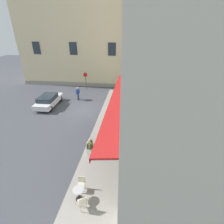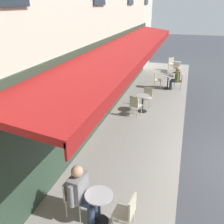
% 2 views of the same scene
% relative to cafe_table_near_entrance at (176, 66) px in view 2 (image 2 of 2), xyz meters
% --- Properties ---
extents(sidewalk_cafe_terrace, '(20.50, 3.20, 0.01)m').
position_rel_cafe_table_near_entrance_xyz_m(sidewalk_cafe_terrace, '(7.44, -0.76, -0.49)').
color(sidewalk_cafe_terrace, gray).
rests_on(sidewalk_cafe_terrace, ground_plane).
extents(cafe_table_near_entrance, '(0.60, 0.60, 0.75)m').
position_rel_cafe_table_near_entrance_xyz_m(cafe_table_near_entrance, '(0.00, 0.00, 0.00)').
color(cafe_table_near_entrance, black).
rests_on(cafe_table_near_entrance, ground_plane).
extents(cafe_chair_cream_facing_street, '(0.42, 0.42, 0.91)m').
position_rel_cafe_table_near_entrance_xyz_m(cafe_chair_cream_facing_street, '(0.63, 0.03, 0.06)').
color(cafe_chair_cream_facing_street, beige).
rests_on(cafe_chair_cream_facing_street, ground_plane).
extents(cafe_chair_cream_by_window, '(0.56, 0.56, 0.91)m').
position_rel_cafe_table_near_entrance_xyz_m(cafe_chair_cream_by_window, '(-0.52, -0.36, 0.06)').
color(cafe_chair_cream_by_window, beige).
rests_on(cafe_chair_cream_by_window, ground_plane).
extents(cafe_table_mid_terrace, '(0.60, 0.60, 0.75)m').
position_rel_cafe_table_near_entrance_xyz_m(cafe_table_mid_terrace, '(3.79, -0.22, 0.00)').
color(cafe_table_mid_terrace, black).
rests_on(cafe_table_mid_terrace, ground_plane).
extents(cafe_chair_cream_near_door, '(0.42, 0.42, 0.91)m').
position_rel_cafe_table_near_entrance_xyz_m(cafe_chair_cream_near_door, '(3.75, 0.41, 0.06)').
color(cafe_chair_cream_near_door, beige).
rests_on(cafe_chair_cream_near_door, ground_plane).
extents(cafe_chair_cream_back_row, '(0.43, 0.43, 0.91)m').
position_rel_cafe_table_near_entrance_xyz_m(cafe_chair_cream_back_row, '(3.84, -0.85, 0.06)').
color(cafe_chair_cream_back_row, beige).
rests_on(cafe_chair_cream_back_row, ground_plane).
extents(cafe_table_streetside, '(0.60, 0.60, 0.75)m').
position_rel_cafe_table_near_entrance_xyz_m(cafe_table_streetside, '(13.79, -0.74, 0.00)').
color(cafe_table_streetside, black).
rests_on(cafe_table_streetside, ground_plane).
extents(cafe_chair_cream_corner_right, '(0.44, 0.44, 0.91)m').
position_rel_cafe_table_near_entrance_xyz_m(cafe_chair_cream_corner_right, '(13.86, -0.12, 0.06)').
color(cafe_chair_cream_corner_right, beige).
rests_on(cafe_chair_cream_corner_right, ground_plane).
extents(cafe_chair_cream_under_awning, '(0.44, 0.44, 0.91)m').
position_rel_cafe_table_near_entrance_xyz_m(cafe_chair_cream_under_awning, '(13.73, -1.37, 0.06)').
color(cafe_chair_cream_under_awning, beige).
rests_on(cafe_chair_cream_under_awning, ground_plane).
extents(cafe_table_far_end, '(0.60, 0.60, 0.75)m').
position_rel_cafe_table_near_entrance_xyz_m(cafe_table_far_end, '(7.40, -0.97, 0.00)').
color(cafe_table_far_end, black).
rests_on(cafe_table_far_end, ground_plane).
extents(cafe_chair_cream_corner_left, '(0.46, 0.46, 0.91)m').
position_rel_cafe_table_near_entrance_xyz_m(cafe_chair_cream_corner_left, '(6.78, -0.86, 0.06)').
color(cafe_chair_cream_corner_left, beige).
rests_on(cafe_chair_cream_corner_left, ground_plane).
extents(cafe_chair_cream_kerbside, '(0.51, 0.51, 0.91)m').
position_rel_cafe_table_near_entrance_xyz_m(cafe_chair_cream_kerbside, '(8.00, -1.18, 0.06)').
color(cafe_chair_cream_kerbside, beige).
rests_on(cafe_chair_cream_kerbside, ground_plane).
extents(seated_patron_in_olive, '(0.65, 0.55, 1.29)m').
position_rel_cafe_table_near_entrance_xyz_m(seated_patron_in_olive, '(3.76, 0.20, 0.20)').
color(seated_patron_in_olive, navy).
rests_on(seated_patron_in_olive, ground_plane).
extents(seated_companion_in_grey, '(0.68, 0.58, 1.32)m').
position_rel_cafe_table_near_entrance_xyz_m(seated_companion_in_grey, '(13.76, -1.16, 0.21)').
color(seated_companion_in_grey, navy).
rests_on(seated_companion_in_grey, ground_plane).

